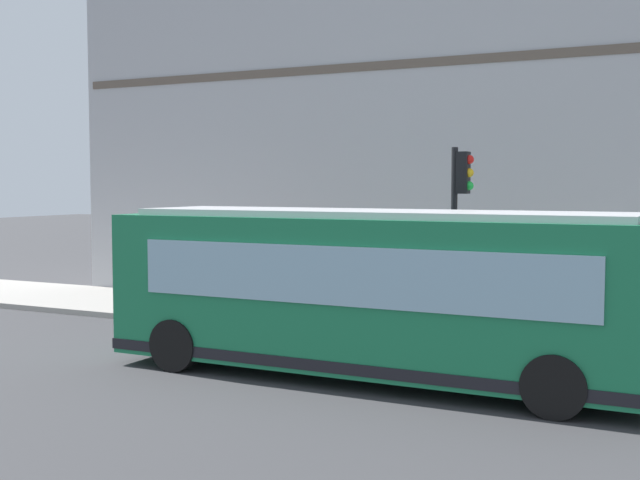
# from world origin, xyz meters

# --- Properties ---
(ground) EXTENTS (120.00, 120.00, 0.00)m
(ground) POSITION_xyz_m (0.00, 0.00, 0.00)
(ground) COLOR #38383A
(sidewalk_curb) EXTENTS (4.16, 40.00, 0.15)m
(sidewalk_curb) POSITION_xyz_m (4.68, 0.00, 0.07)
(sidewalk_curb) COLOR #9E9991
(sidewalk_curb) RESTS_ON ground
(building_corner) EXTENTS (7.66, 20.73, 12.32)m
(building_corner) POSITION_xyz_m (10.57, 0.00, 6.15)
(building_corner) COLOR #A8A8AD
(building_corner) RESTS_ON ground
(city_bus_nearside) EXTENTS (2.65, 10.06, 3.07)m
(city_bus_nearside) POSITION_xyz_m (-0.39, -2.64, 1.55)
(city_bus_nearside) COLOR #197247
(city_bus_nearside) RESTS_ON ground
(traffic_light_near_corner) EXTENTS (0.32, 0.49, 4.19)m
(traffic_light_near_corner) POSITION_xyz_m (3.03, -3.25, 3.06)
(traffic_light_near_corner) COLOR black
(traffic_light_near_corner) RESTS_ON sidewalk_curb
(fire_hydrant) EXTENTS (0.35, 0.35, 0.74)m
(fire_hydrant) POSITION_xyz_m (3.65, -0.45, 0.51)
(fire_hydrant) COLOR gold
(fire_hydrant) RESTS_ON sidewalk_curb
(pedestrian_near_hydrant) EXTENTS (0.32, 0.32, 1.61)m
(pedestrian_near_hydrant) POSITION_xyz_m (3.50, 2.11, 1.07)
(pedestrian_near_hydrant) COLOR black
(pedestrian_near_hydrant) RESTS_ON sidewalk_curb
(newspaper_vending_box) EXTENTS (0.44, 0.43, 0.90)m
(newspaper_vending_box) POSITION_xyz_m (4.68, 2.67, 0.60)
(newspaper_vending_box) COLOR #BF3F19
(newspaper_vending_box) RESTS_ON sidewalk_curb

